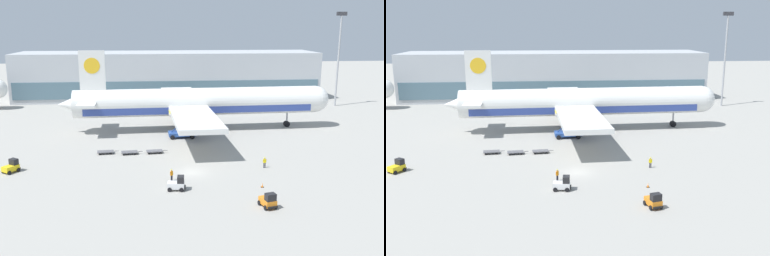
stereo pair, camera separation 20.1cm
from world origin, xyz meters
The scene contains 14 objects.
ground_plane centered at (0.00, 0.00, 0.00)m, with size 400.00×400.00×0.00m, color #9E9B93.
terminal_building centered at (-1.01, 69.96, 6.99)m, with size 90.00×18.20×14.00m.
light_mast centered at (44.83, 51.87, 14.58)m, with size 2.80×0.50×25.42m.
airplane_main centered at (3.16, 27.55, 5.84)m, with size 58.10×48.27×17.00m.
scissor_lift_loader centered at (-0.12, 21.13, 2.03)m, with size 5.31×3.54×5.32m.
baggage_tug_foreground centered at (-2.58, -6.92, 0.88)m, with size 2.60×1.89×2.00m.
baggage_tug_mid centered at (-27.43, 2.67, 0.88)m, with size 2.62×2.81×2.00m.
baggage_tug_far centered at (8.28, -13.67, 0.88)m, with size 2.12×2.71×2.00m.
baggage_dolly_lead centered at (-14.12, 11.06, 0.39)m, with size 3.76×1.76×0.48m.
baggage_dolly_second centered at (-9.93, 10.46, 0.39)m, with size 3.76×1.76×0.48m.
baggage_dolly_third centered at (-5.57, 10.67, 0.39)m, with size 3.76×1.76×0.48m.
ground_crew_near centered at (-3.19, -3.31, 1.03)m, with size 0.44×0.42×1.75m.
ground_crew_far centered at (11.66, 1.20, 1.01)m, with size 0.57×0.24×1.72m.
traffic_cone_near centered at (9.24, -6.99, 0.30)m, with size 0.40×0.40×0.62m.
Camera 2 is at (-5.30, -61.67, 21.90)m, focal length 40.00 mm.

